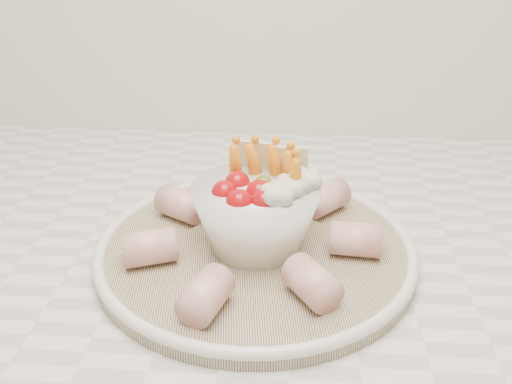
{
  "coord_description": "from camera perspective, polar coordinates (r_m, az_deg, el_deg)",
  "views": [
    {
      "loc": [
        -0.06,
        0.89,
        1.25
      ],
      "look_at": [
        -0.1,
        1.39,
        1.0
      ],
      "focal_mm": 40.0,
      "sensor_mm": 36.0,
      "label": 1
    }
  ],
  "objects": [
    {
      "name": "serving_platter",
      "position": [
        0.6,
        -0.05,
        -5.69
      ],
      "size": [
        0.37,
        0.37,
        0.02
      ],
      "color": "navy",
      "rests_on": "kitchen_counter"
    },
    {
      "name": "cured_meat_rolls",
      "position": [
        0.59,
        -0.15,
        -3.91
      ],
      "size": [
        0.26,
        0.28,
        0.03
      ],
      "color": "#BA5558",
      "rests_on": "serving_platter"
    },
    {
      "name": "veggie_bowl",
      "position": [
        0.57,
        0.22,
        -1.94
      ],
      "size": [
        0.13,
        0.13,
        0.1
      ],
      "color": "white",
      "rests_on": "serving_platter"
    }
  ]
}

